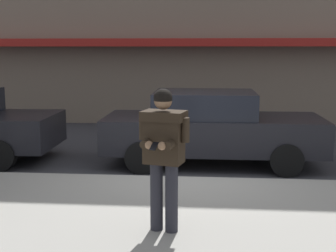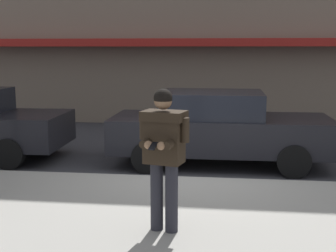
# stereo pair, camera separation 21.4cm
# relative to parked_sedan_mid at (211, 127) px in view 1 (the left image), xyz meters

# --- Properties ---
(ground_plane) EXTENTS (80.00, 80.00, 0.00)m
(ground_plane) POSITION_rel_parked_sedan_mid_xyz_m (-0.47, -1.32, -0.79)
(ground_plane) COLOR #333338
(sidewalk) EXTENTS (32.00, 5.30, 0.14)m
(sidewalk) POSITION_rel_parked_sedan_mid_xyz_m (0.53, -4.17, -0.72)
(sidewalk) COLOR #99968E
(sidewalk) RESTS_ON ground
(curb_paint_line) EXTENTS (28.00, 0.12, 0.01)m
(curb_paint_line) POSITION_rel_parked_sedan_mid_xyz_m (0.53, -1.27, -0.79)
(curb_paint_line) COLOR silver
(curb_paint_line) RESTS_ON ground
(parked_sedan_mid) EXTENTS (4.51, 1.95, 1.54)m
(parked_sedan_mid) POSITION_rel_parked_sedan_mid_xyz_m (0.00, 0.00, 0.00)
(parked_sedan_mid) COLOR black
(parked_sedan_mid) RESTS_ON ground
(man_texting_on_phone) EXTENTS (0.63, 0.63, 1.81)m
(man_texting_on_phone) POSITION_rel_parked_sedan_mid_xyz_m (-0.60, -4.08, 0.46)
(man_texting_on_phone) COLOR #23232B
(man_texting_on_phone) RESTS_ON sidewalk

